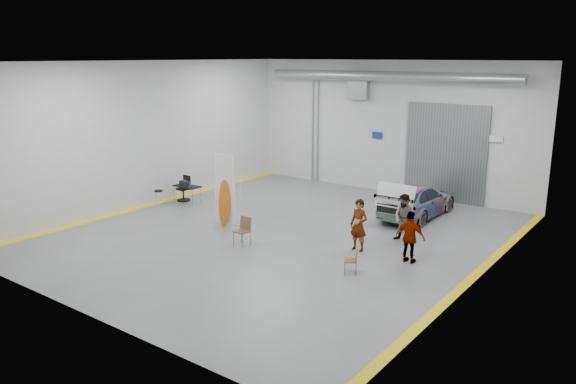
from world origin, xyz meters
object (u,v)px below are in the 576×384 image
Objects in this scene: surfboard_display at (224,196)px; folding_chair_near at (242,237)px; office_chair at (184,190)px; sedan_car at (417,201)px; person_c at (410,237)px; folding_chair_far at (351,266)px; person_b at (405,218)px; shop_stool at (159,199)px; person_a at (359,225)px; work_table at (186,186)px.

surfboard_display reaches higher than folding_chair_near.
sedan_car is at bearing 27.34° from office_chair.
person_c reaches higher than folding_chair_far.
person_b is 1.74× the size of folding_chair_near.
office_chair is (0.04, 1.42, 0.11)m from shop_stool.
folding_chair_near is at bearing -133.65° from person_b.
shop_stool is (-9.36, -0.30, -0.49)m from person_a.
person_a is at bearing -1.67° from office_chair.
work_table reaches higher than folding_chair_near.
person_b reaches higher than sedan_car.
sedan_car is 1.51× the size of surfboard_display.
person_a is 1.80× the size of folding_chair_near.
person_a is 3.90m from folding_chair_near.
surfboard_display reaches higher than office_chair.
folding_chair_far is 10.17m from work_table.
shop_stool is at bearing -128.45° from folding_chair_far.
shop_stool is at bearing -173.35° from person_a.
person_a is at bearing -0.50° from person_c.
folding_chair_near is 6.67m from office_chair.
sedan_car is at bearing 112.75° from person_b.
person_c is 1.33× the size of work_table.
folding_chair_far is 10.58m from office_chair.
person_c is (1.00, -1.73, -0.02)m from person_b.
person_b is 6.58m from surfboard_display.
sedan_car reaches higher than work_table.
person_a is at bearing 28.42° from folding_chair_near.
folding_chair_near is 6.25m from work_table.
person_b is 10.37m from shop_stool.
person_c is at bearing 3.86° from person_a.
folding_chair_far is 0.73× the size of office_chair.
shop_stool is 0.60× the size of work_table.
person_b is 1.53× the size of office_chair.
surfboard_display is 3.97× the size of shop_stool.
sedan_car reaches higher than folding_chair_near.
work_table is at bearing -4.44° from person_c.
folding_chair_far is at bearing -0.92° from folding_chair_near.
folding_chair_far is at bearing 62.47° from person_c.
person_c reaches higher than work_table.
person_a is 1.40× the size of work_table.
sedan_car is 4.04× the size of office_chair.
surfboard_display is at bearing 46.81° from sedan_car.
person_c is 5.52m from folding_chair_near.
sedan_car is at bearing 96.58° from person_a.
person_a is 5.38m from surfboard_display.
person_a is 1.03× the size of person_b.
person_c is at bearing -0.72° from office_chair.
surfboard_display is 3.68× the size of folding_chair_far.
work_table is at bearing 24.39° from sedan_car.
folding_chair_near is at bearing -26.40° from work_table.
surfboard_display is 2.37× the size of work_table.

